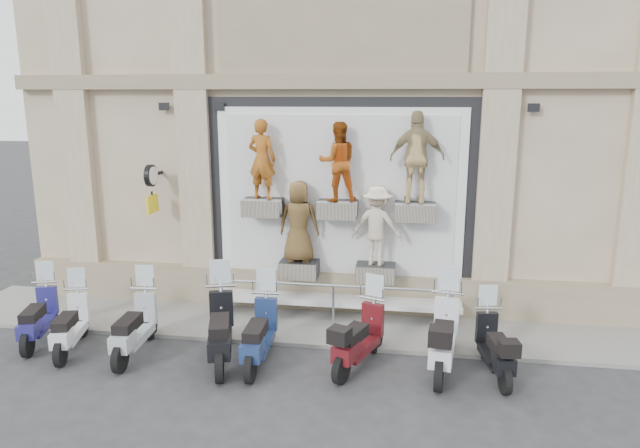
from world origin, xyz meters
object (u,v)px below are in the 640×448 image
(guard_rail, at_px, (333,306))
(scooter_e, at_px, (259,322))
(scooter_g, at_px, (444,324))
(scooter_f, at_px, (360,326))
(scooter_a, at_px, (37,306))
(scooter_c, at_px, (134,315))
(scooter_d, at_px, (220,317))
(scooter_b, at_px, (69,314))
(clock_sign_bracket, at_px, (152,183))
(scooter_h, at_px, (495,336))

(guard_rail, xyz_separation_m, scooter_e, (-1.07, -1.72, 0.30))
(guard_rail, bearing_deg, scooter_g, -35.44)
(scooter_f, height_order, scooter_g, scooter_g)
(scooter_a, xyz_separation_m, scooter_c, (2.05, -0.24, 0.04))
(scooter_f, distance_m, scooter_g, 1.42)
(scooter_e, distance_m, scooter_g, 3.15)
(scooter_a, distance_m, scooter_d, 3.67)
(scooter_f, bearing_deg, scooter_g, 24.96)
(scooter_b, xyz_separation_m, scooter_e, (3.53, 0.02, 0.06))
(guard_rail, relative_size, scooter_a, 2.88)
(scooter_a, bearing_deg, scooter_g, -15.46)
(scooter_d, xyz_separation_m, scooter_e, (0.69, 0.03, -0.07))
(scooter_e, bearing_deg, scooter_d, -179.56)
(scooter_d, bearing_deg, scooter_a, 159.78)
(scooter_b, relative_size, scooter_d, 0.85)
(guard_rail, height_order, scooter_e, scooter_e)
(scooter_b, bearing_deg, scooter_c, -14.15)
(guard_rail, xyz_separation_m, scooter_c, (-3.36, -1.72, 0.29))
(scooter_b, height_order, scooter_g, scooter_g)
(scooter_d, bearing_deg, scooter_e, -13.92)
(scooter_f, bearing_deg, clock_sign_bracket, 176.22)
(scooter_a, height_order, scooter_b, scooter_a)
(guard_rail, distance_m, scooter_e, 2.04)
(scooter_b, bearing_deg, scooter_e, -14.35)
(scooter_d, bearing_deg, clock_sign_bracket, 117.95)
(scooter_b, distance_m, scooter_d, 2.85)
(guard_rail, distance_m, scooter_b, 4.92)
(clock_sign_bracket, height_order, scooter_a, clock_sign_bracket)
(scooter_c, height_order, scooter_g, scooter_g)
(scooter_d, relative_size, scooter_g, 1.01)
(guard_rail, relative_size, scooter_h, 2.96)
(scooter_f, bearing_deg, scooter_b, -157.88)
(scooter_a, bearing_deg, scooter_d, -19.61)
(scooter_a, xyz_separation_m, scooter_d, (3.66, -0.26, 0.12))
(scooter_b, distance_m, scooter_c, 1.24)
(scooter_e, xyz_separation_m, scooter_g, (3.14, 0.24, 0.06))
(scooter_b, bearing_deg, clock_sign_bracket, 57.66)
(clock_sign_bracket, distance_m, scooter_d, 3.65)
(scooter_b, xyz_separation_m, scooter_c, (1.24, 0.01, 0.05))
(scooter_a, bearing_deg, scooter_b, -32.84)
(scooter_g, relative_size, scooter_h, 1.19)
(clock_sign_bracket, height_order, scooter_f, clock_sign_bracket)
(clock_sign_bracket, distance_m, scooter_g, 6.58)
(scooter_f, bearing_deg, scooter_d, -155.75)
(guard_rail, bearing_deg, clock_sign_bracket, 173.16)
(scooter_c, bearing_deg, scooter_a, 169.35)
(guard_rail, xyz_separation_m, scooter_b, (-4.60, -1.74, 0.24))
(clock_sign_bracket, xyz_separation_m, scooter_f, (4.55, -2.05, -2.05))
(clock_sign_bracket, relative_size, scooter_b, 0.59)
(scooter_c, relative_size, scooter_h, 1.08)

